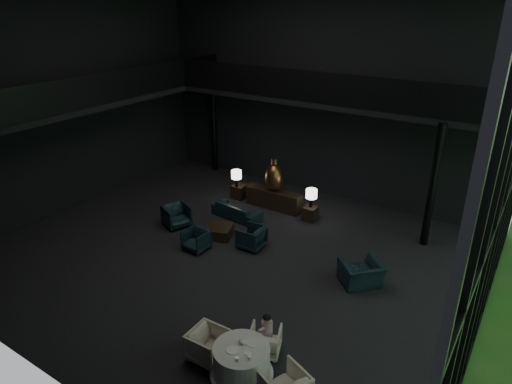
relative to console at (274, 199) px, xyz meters
The scene contains 33 objects.
floor 3.75m from the console, 80.05° to the right, with size 14.00×12.00×0.02m, color black.
wall_back 4.37m from the console, 74.48° to the left, with size 14.00×0.04×8.00m, color black.
wall_front 10.36m from the console, 86.19° to the right, with size 14.00×0.04×8.00m, color black.
wall_left 8.20m from the console, 149.95° to the right, with size 0.04×12.00×8.00m, color black.
curtain_wall 9.19m from the console, 25.83° to the right, with size 0.20×12.00×8.00m, color black, non-canonical shape.
mezzanine_left 7.45m from the console, 145.52° to the right, with size 2.00×12.00×0.25m, color black.
mezzanine_back 4.22m from the console, 38.81° to the left, with size 12.00×2.00×0.25m, color black.
railing_left 7.11m from the console, 139.82° to the right, with size 0.06×12.00×1.00m, color black.
railing_back 4.57m from the console, 11.11° to the left, with size 12.00×0.06×1.00m, color black.
column_nw 5.08m from the console, 155.08° to the left, with size 0.24×0.24×4.00m, color black.
column_ne 5.70m from the console, ahead, with size 0.24×0.24×4.00m, color black.
console is the anchor object (origin of this frame).
bronze_urn 0.89m from the console, 90.00° to the right, with size 0.68×0.68×1.26m.
side_table_left 1.60m from the console, behind, with size 0.49×0.49×0.54m, color black.
table_lamp_left 1.74m from the console, behind, with size 0.40×0.40×0.66m.
side_table_right 1.61m from the console, ahead, with size 0.45×0.45×0.50m, color black.
table_lamp_right 1.72m from the console, ahead, with size 0.40×0.40×0.67m.
sofa 1.58m from the console, 115.86° to the right, with size 1.69×0.49×0.66m, color black.
lounge_armchair_west 3.72m from the console, 123.60° to the right, with size 0.89×0.84×0.92m, color black.
lounge_armchair_east 3.04m from the console, 72.39° to the right, with size 0.77×0.72×0.80m, color black.
lounge_armchair_south 3.98m from the console, 96.40° to the right, with size 0.67×0.63×0.69m, color black.
window_armchair 5.42m from the console, 32.65° to the right, with size 1.09×0.71×0.95m, color black.
coffee_table 2.92m from the console, 97.27° to the right, with size 0.83×0.83×0.37m, color black.
dining_table 8.33m from the console, 63.49° to the right, with size 1.34×1.34×0.75m.
dining_chair_north 7.58m from the console, 60.33° to the right, with size 0.60×0.56×0.61m, color beige.
dining_chair_west 7.93m from the console, 69.33° to the right, with size 0.76×0.71×0.78m, color silver.
child 7.56m from the console, 60.05° to the right, with size 0.26×0.26×0.55m.
plate_a 8.43m from the console, 64.69° to the right, with size 0.24×0.24×0.02m, color white.
plate_b 8.19m from the console, 61.96° to the right, with size 0.23×0.23×0.02m, color white.
saucer 8.45m from the console, 62.47° to the right, with size 0.14×0.14×0.01m, color white.
coffee_cup 8.61m from the console, 62.11° to the right, with size 0.08×0.08×0.06m, color white.
cereal_bowl 8.19m from the console, 63.48° to the right, with size 0.16×0.16×0.08m, color white.
cream_pot 8.68m from the console, 63.72° to the right, with size 0.06×0.06×0.07m, color #99999E.
Camera 1 is at (7.31, -9.69, 7.39)m, focal length 32.00 mm.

